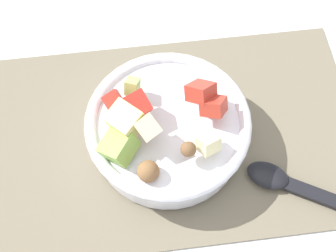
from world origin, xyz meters
TOP-DOWN VIEW (x-y plane):
  - ground_plane at (0.00, 0.00)m, footprint 2.40×2.40m
  - placemat at (0.00, 0.00)m, footprint 0.51×0.32m
  - salad_bowl at (0.01, 0.01)m, footprint 0.21×0.21m
  - serving_spoon at (-0.16, 0.10)m, footprint 0.21×0.14m

SIDE VIEW (x-z plane):
  - ground_plane at x=0.00m, z-range 0.00..0.00m
  - placemat at x=0.00m, z-range 0.00..0.01m
  - serving_spoon at x=-0.16m, z-range 0.00..0.02m
  - salad_bowl at x=0.01m, z-range -0.01..0.10m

